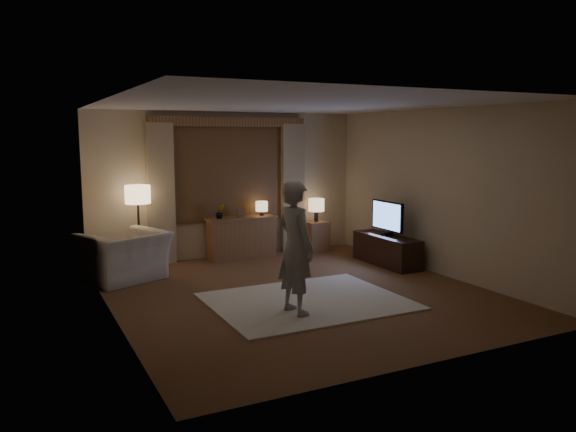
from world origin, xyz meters
TOP-DOWN VIEW (x-y plane):
  - room at (0.00, 0.50)m, footprint 5.04×5.54m
  - rug at (-0.10, -0.43)m, footprint 2.50×2.00m
  - sideboard at (0.14, 2.50)m, footprint 1.20×0.40m
  - picture_frame at (0.14, 2.50)m, footprint 0.16×0.02m
  - plant at (-0.26, 2.50)m, footprint 0.17×0.13m
  - table_lamp_sideboard at (0.54, 2.50)m, footprint 0.22×0.22m
  - floor_lamp at (-1.70, 2.38)m, footprint 0.40×0.40m
  - armchair at (-2.05, 1.77)m, footprint 1.44×1.37m
  - side_table at (1.65, 2.45)m, footprint 0.40×0.40m
  - table_lamp_side at (1.65, 2.45)m, footprint 0.30×0.30m
  - tv_stand at (2.15, 0.88)m, footprint 0.45×1.40m
  - tv at (2.15, 0.88)m, footprint 0.20×0.81m
  - person at (-0.48, -0.82)m, footprint 0.49×0.66m

SIDE VIEW (x-z plane):
  - rug at x=-0.10m, z-range 0.00..0.02m
  - tv_stand at x=2.15m, z-range 0.00..0.50m
  - side_table at x=1.65m, z-range 0.00..0.56m
  - sideboard at x=0.14m, z-range 0.00..0.70m
  - armchair at x=-2.05m, z-range 0.00..0.74m
  - picture_frame at x=0.14m, z-range 0.70..0.90m
  - tv at x=2.15m, z-range 0.53..1.12m
  - person at x=-0.48m, z-range 0.02..1.66m
  - plant at x=-0.26m, z-range 0.70..1.00m
  - table_lamp_side at x=1.65m, z-range 0.65..1.09m
  - table_lamp_sideboard at x=0.54m, z-range 0.75..1.05m
  - floor_lamp at x=-1.70m, z-range 0.47..1.86m
  - room at x=0.00m, z-range 0.01..2.65m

